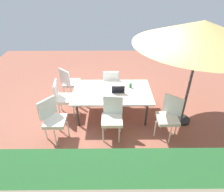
{
  "coord_description": "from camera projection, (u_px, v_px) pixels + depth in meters",
  "views": [
    {
      "loc": [
        0.04,
        4.23,
        3.29
      ],
      "look_at": [
        0.0,
        0.0,
        0.58
      ],
      "focal_mm": 31.53,
      "sensor_mm": 36.0,
      "label": 1
    }
  ],
  "objects": [
    {
      "name": "ground_plane",
      "position": [
        112.0,
        114.0,
        5.34
      ],
      "size": [
        10.0,
        10.0,
        0.02
      ],
      "primitive_type": "cube",
      "color": "#935442"
    },
    {
      "name": "dining_table",
      "position": [
        112.0,
        93.0,
        4.97
      ],
      "size": [
        1.97,
        1.21,
        0.73
      ],
      "color": "silver",
      "rests_on": "ground_plane"
    },
    {
      "name": "patio_umbrella",
      "position": [
        202.0,
        33.0,
        3.9
      ],
      "size": [
        2.77,
        2.77,
        2.48
      ],
      "color": "#4C4C4C",
      "rests_on": "ground_plane"
    },
    {
      "name": "chair_northeast",
      "position": [
        53.0,
        118.0,
        4.32
      ],
      "size": [
        0.58,
        0.58,
        0.98
      ],
      "rotation": [
        0.0,
        0.0,
        4.03
      ],
      "color": "silver",
      "rests_on": "ground_plane"
    },
    {
      "name": "chair_south",
      "position": [
        111.0,
        83.0,
        5.67
      ],
      "size": [
        0.46,
        0.46,
        0.98
      ],
      "rotation": [
        0.0,
        0.0,
        0.01
      ],
      "color": "silver",
      "rests_on": "ground_plane"
    },
    {
      "name": "chair_southeast",
      "position": [
        70.0,
        82.0,
        5.72
      ],
      "size": [
        0.59,
        0.59,
        0.98
      ],
      "rotation": [
        0.0,
        0.0,
        5.54
      ],
      "color": "silver",
      "rests_on": "ground_plane"
    },
    {
      "name": "chair_northwest",
      "position": [
        169.0,
        115.0,
        4.4
      ],
      "size": [
        0.58,
        0.58,
        0.98
      ],
      "rotation": [
        0.0,
        0.0,
        2.48
      ],
      "color": "silver",
      "rests_on": "ground_plane"
    },
    {
      "name": "chair_north",
      "position": [
        112.0,
        116.0,
        4.38
      ],
      "size": [
        0.47,
        0.48,
        0.98
      ],
      "rotation": [
        0.0,
        0.0,
        3.02
      ],
      "color": "silver",
      "rests_on": "ground_plane"
    },
    {
      "name": "chair_east",
      "position": [
        63.0,
        97.0,
        5.04
      ],
      "size": [
        0.48,
        0.47,
        0.98
      ],
      "rotation": [
        0.0,
        0.0,
        4.82
      ],
      "color": "silver",
      "rests_on": "ground_plane"
    },
    {
      "name": "laptop",
      "position": [
        118.0,
        90.0,
        4.89
      ],
      "size": [
        0.32,
        0.25,
        0.21
      ],
      "rotation": [
        0.0,
        0.0,
        0.0
      ],
      "color": "#2D2D33",
      "rests_on": "dining_table"
    },
    {
      "name": "cup",
      "position": [
        131.0,
        86.0,
        5.07
      ],
      "size": [
        0.07,
        0.07,
        0.12
      ],
      "primitive_type": "cylinder",
      "color": "#286B33",
      "rests_on": "dining_table"
    }
  ]
}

